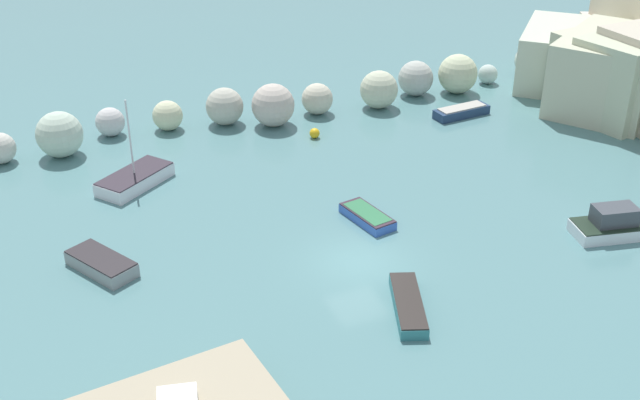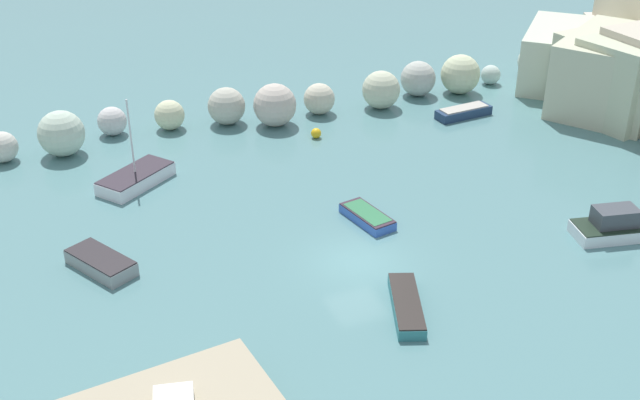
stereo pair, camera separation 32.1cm
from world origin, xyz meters
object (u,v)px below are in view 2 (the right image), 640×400
at_px(channel_buoy, 316,133).
at_px(moored_boat_4, 464,112).
at_px(moored_boat_2, 101,263).
at_px(moored_boat_1, 406,305).
at_px(moored_boat_0, 136,178).
at_px(moored_boat_6, 367,216).
at_px(moored_boat_3, 623,226).

bearing_deg(channel_buoy, moored_boat_4, -2.65).
bearing_deg(moored_boat_2, moored_boat_1, -153.74).
bearing_deg(channel_buoy, moored_boat_1, -100.18).
bearing_deg(moored_boat_2, channel_buoy, -83.88).
height_order(channel_buoy, moored_boat_2, moored_boat_2).
relative_size(moored_boat_0, moored_boat_4, 1.27).
bearing_deg(moored_boat_0, moored_boat_6, 103.58).
distance_m(moored_boat_1, moored_boat_2, 13.85).
height_order(channel_buoy, moored_boat_0, moored_boat_0).
relative_size(channel_buoy, moored_boat_4, 0.16).
height_order(moored_boat_4, moored_boat_6, moored_boat_4).
bearing_deg(moored_boat_1, moored_boat_6, 7.73).
xyz_separation_m(moored_boat_1, moored_boat_4, (13.41, 17.47, 0.04)).
relative_size(channel_buoy, moored_boat_1, 0.15).
height_order(moored_boat_2, moored_boat_3, moored_boat_3).
xyz_separation_m(moored_boat_2, moored_boat_4, (24.68, 9.42, -0.03)).
bearing_deg(moored_boat_1, channel_buoy, 10.56).
height_order(moored_boat_1, moored_boat_6, moored_boat_1).
xyz_separation_m(moored_boat_0, moored_boat_2, (-3.06, -7.79, -0.05)).
bearing_deg(moored_boat_0, moored_boat_2, 32.35).
relative_size(moored_boat_1, moored_boat_6, 1.27).
xyz_separation_m(moored_boat_1, moored_boat_3, (12.56, 1.48, 0.26)).
bearing_deg(moored_boat_6, moored_boat_4, -60.20).
height_order(moored_boat_0, moored_boat_4, moored_boat_0).
bearing_deg(moored_boat_6, channel_buoy, -18.99).
bearing_deg(moored_boat_4, moored_boat_1, -132.81).
distance_m(channel_buoy, moored_boat_1, 18.23).
distance_m(moored_boat_0, moored_boat_4, 21.68).
bearing_deg(moored_boat_0, moored_boat_1, 81.21).
relative_size(moored_boat_0, moored_boat_2, 1.31).
xyz_separation_m(moored_boat_0, moored_boat_6, (9.93, -8.40, -0.13)).
distance_m(moored_boat_2, moored_boat_3, 24.72).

